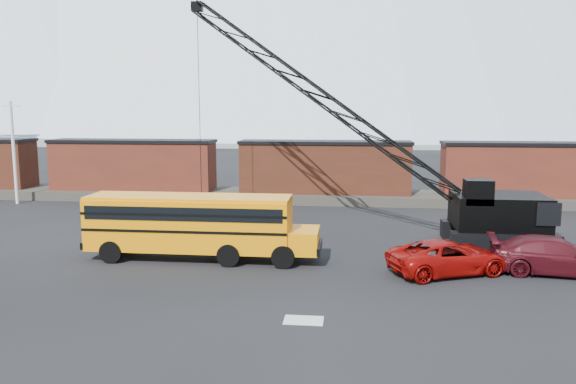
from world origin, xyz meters
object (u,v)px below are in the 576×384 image
(red_pickup, at_px, (448,257))
(maroon_suv, at_px, (555,256))
(school_bus, at_px, (196,224))
(crawler_crane, at_px, (324,99))

(red_pickup, distance_m, maroon_suv, 4.82)
(red_pickup, bearing_deg, school_bus, 62.19)
(school_bus, height_order, maroon_suv, school_bus)
(crawler_crane, bearing_deg, school_bus, -129.12)
(crawler_crane, bearing_deg, red_pickup, -53.98)
(red_pickup, height_order, maroon_suv, maroon_suv)
(maroon_suv, bearing_deg, red_pickup, 101.90)
(red_pickup, relative_size, crawler_crane, 0.26)
(maroon_suv, bearing_deg, crawler_crane, 60.09)
(maroon_suv, relative_size, crawler_crane, 0.27)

